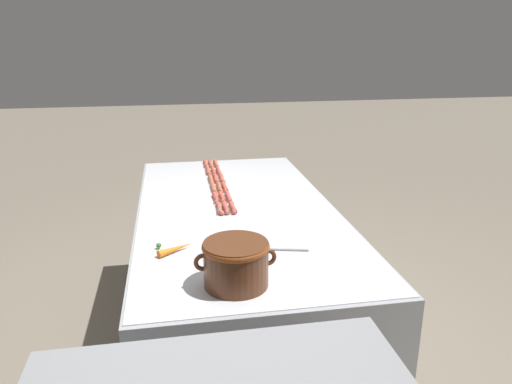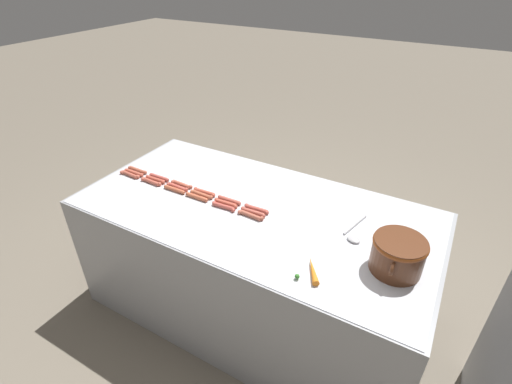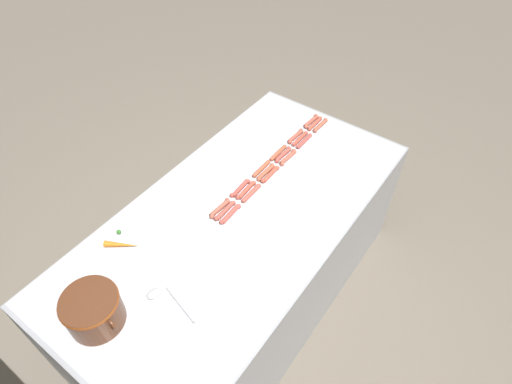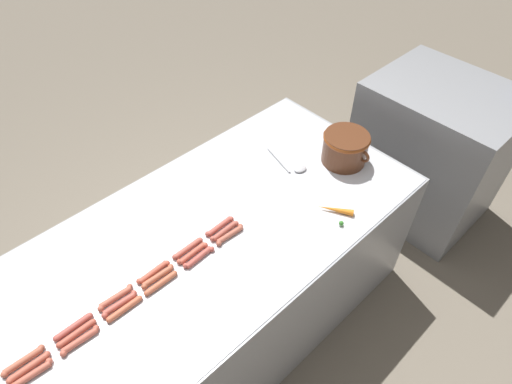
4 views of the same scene
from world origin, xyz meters
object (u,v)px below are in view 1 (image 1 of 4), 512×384
(hot_dog_4, at_px, (228,197))
(hot_dog_14, at_px, (211,179))
(hot_dog_1, at_px, (219,171))
(hot_dog_16, at_px, (216,198))
(hot_dog_3, at_px, (225,187))
(carrot, at_px, (175,248))
(hot_dog_5, at_px, (233,208))
(hot_dog_11, at_px, (226,208))
(hot_dog_9, at_px, (219,187))
(hot_dog_10, at_px, (222,197))
(hot_dog_6, at_px, (211,164))
(hot_dog_12, at_px, (206,164))
(hot_dog_0, at_px, (216,163))
(hot_dog_8, at_px, (216,179))
(hot_dog_7, at_px, (214,171))
(hot_dog_17, at_px, (220,209))
(hot_dog_2, at_px, (222,178))
(hot_dog_13, at_px, (208,171))
(hot_dog_15, at_px, (213,187))
(bean_pot, at_px, (236,261))

(hot_dog_4, distance_m, hot_dog_14, 0.36)
(hot_dog_1, relative_size, hot_dog_16, 1.00)
(hot_dog_3, distance_m, carrot, 0.87)
(hot_dog_5, height_order, hot_dog_16, same)
(hot_dog_11, bearing_deg, hot_dog_3, -95.63)
(hot_dog_9, height_order, hot_dog_10, same)
(hot_dog_6, relative_size, hot_dog_12, 1.00)
(hot_dog_11, bearing_deg, hot_dog_0, -92.39)
(hot_dog_9, xyz_separation_m, hot_dog_11, (0.00, 0.36, 0.00))
(hot_dog_4, bearing_deg, hot_dog_16, 5.17)
(hot_dog_1, bearing_deg, hot_dog_6, -79.24)
(hot_dog_8, height_order, hot_dog_9, same)
(hot_dog_1, height_order, hot_dog_8, same)
(hot_dog_5, distance_m, hot_dog_11, 0.04)
(hot_dog_7, relative_size, hot_dog_17, 1.00)
(hot_dog_9, distance_m, hot_dog_12, 0.55)
(hot_dog_1, relative_size, hot_dog_12, 1.00)
(hot_dog_0, bearing_deg, hot_dog_17, 85.55)
(hot_dog_2, distance_m, hot_dog_12, 0.38)
(hot_dog_0, bearing_deg, hot_dog_1, 89.52)
(hot_dog_11, bearing_deg, hot_dog_17, 5.51)
(hot_dog_4, relative_size, hot_dog_6, 1.00)
(hot_dog_8, height_order, hot_dog_13, same)
(hot_dog_6, bearing_deg, hot_dog_17, 87.86)
(hot_dog_6, xyz_separation_m, hot_dog_15, (0.03, 0.54, 0.00))
(hot_dog_17, bearing_deg, hot_dog_13, -90.15)
(hot_dog_4, relative_size, hot_dog_12, 1.00)
(hot_dog_0, distance_m, hot_dog_9, 0.55)
(hot_dog_1, xyz_separation_m, hot_dog_3, (0.00, 0.36, 0.00))
(hot_dog_6, height_order, hot_dog_13, same)
(hot_dog_6, xyz_separation_m, hot_dog_16, (0.04, 0.73, 0.00))
(hot_dog_10, relative_size, hot_dog_13, 1.00)
(hot_dog_9, xyz_separation_m, hot_dog_15, (0.04, -0.01, 0.00))
(hot_dog_4, bearing_deg, carrot, 64.79)
(hot_dog_1, height_order, hot_dog_14, same)
(hot_dog_2, height_order, hot_dog_4, same)
(hot_dog_14, bearing_deg, hot_dog_17, 89.77)
(hot_dog_7, xyz_separation_m, hot_dog_16, (0.04, 0.55, 0.00))
(hot_dog_1, height_order, hot_dog_12, same)
(hot_dog_17, bearing_deg, hot_dog_8, -93.59)
(hot_dog_1, distance_m, bean_pot, 1.50)
(hot_dog_8, bearing_deg, hot_dog_1, -101.21)
(hot_dog_7, xyz_separation_m, hot_dog_14, (0.03, 0.18, 0.00))
(hot_dog_11, bearing_deg, hot_dog_12, -88.02)
(hot_dog_14, distance_m, hot_dog_15, 0.17)
(hot_dog_2, height_order, hot_dog_3, same)
(hot_dog_7, distance_m, carrot, 1.21)
(hot_dog_12, bearing_deg, hot_dog_14, 90.09)
(hot_dog_6, bearing_deg, bean_pot, 88.13)
(hot_dog_0, bearing_deg, hot_dog_16, 84.33)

